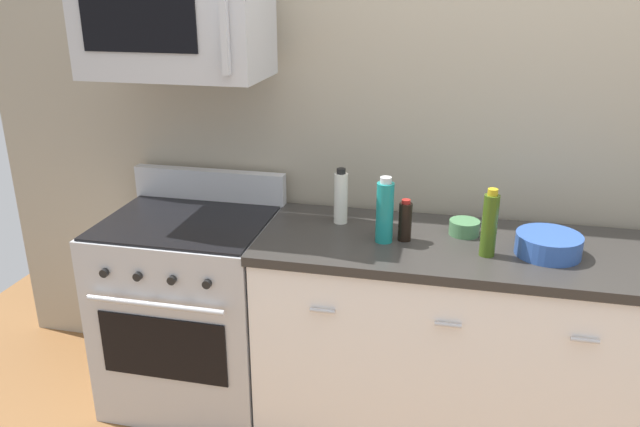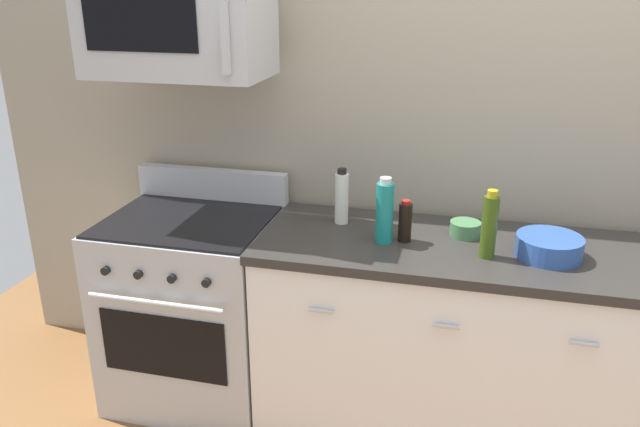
{
  "view_description": "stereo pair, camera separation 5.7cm",
  "coord_description": "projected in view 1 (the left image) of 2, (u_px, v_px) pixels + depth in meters",
  "views": [
    {
      "loc": [
        -0.26,
        -2.43,
        1.94
      ],
      "look_at": [
        -0.8,
        -0.05,
        1.02
      ],
      "focal_mm": 35.18,
      "sensor_mm": 36.0,
      "label": 1
    },
    {
      "loc": [
        -0.2,
        -2.41,
        1.94
      ],
      "look_at": [
        -0.8,
        -0.05,
        1.02
      ],
      "focal_mm": 35.18,
      "sensor_mm": 36.0,
      "label": 2
    }
  ],
  "objects": [
    {
      "name": "back_wall",
      "position": [
        520.0,
        122.0,
        2.74
      ],
      "size": [
        5.19,
        0.1,
        2.7
      ],
      "primitive_type": "cube",
      "color": "#9E937F",
      "rests_on": "ground_plane"
    },
    {
      "name": "counter_unit",
      "position": [
        503.0,
        347.0,
        2.68
      ],
      "size": [
        2.1,
        0.66,
        0.92
      ],
      "color": "white",
      "rests_on": "ground_plane"
    },
    {
      "name": "range_oven",
      "position": [
        193.0,
        308.0,
        2.98
      ],
      "size": [
        0.76,
        0.69,
        1.07
      ],
      "color": "#B7BABF",
      "rests_on": "ground_plane"
    },
    {
      "name": "microwave",
      "position": [
        176.0,
        27.0,
        2.57
      ],
      "size": [
        0.74,
        0.44,
        0.4
      ],
      "color": "#B7BABF"
    },
    {
      "name": "bottle_sparkling_teal",
      "position": [
        385.0,
        211.0,
        2.54
      ],
      "size": [
        0.07,
        0.07,
        0.28
      ],
      "color": "#197F7A",
      "rests_on": "countertop_slab"
    },
    {
      "name": "bottle_olive_oil",
      "position": [
        490.0,
        224.0,
        2.41
      ],
      "size": [
        0.06,
        0.06,
        0.27
      ],
      "color": "#385114",
      "rests_on": "countertop_slab"
    },
    {
      "name": "bottle_vinegar_white",
      "position": [
        341.0,
        197.0,
        2.75
      ],
      "size": [
        0.06,
        0.06,
        0.25
      ],
      "color": "silver",
      "rests_on": "countertop_slab"
    },
    {
      "name": "bottle_soy_sauce_dark",
      "position": [
        405.0,
        221.0,
        2.57
      ],
      "size": [
        0.06,
        0.06,
        0.18
      ],
      "color": "black",
      "rests_on": "countertop_slab"
    },
    {
      "name": "bowl_green_glaze",
      "position": [
        464.0,
        227.0,
        2.65
      ],
      "size": [
        0.13,
        0.13,
        0.06
      ],
      "color": "#477A4C",
      "rests_on": "countertop_slab"
    },
    {
      "name": "bowl_blue_mixing",
      "position": [
        548.0,
        244.0,
        2.45
      ],
      "size": [
        0.25,
        0.25,
        0.08
      ],
      "color": "#2D519E",
      "rests_on": "countertop_slab"
    }
  ]
}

